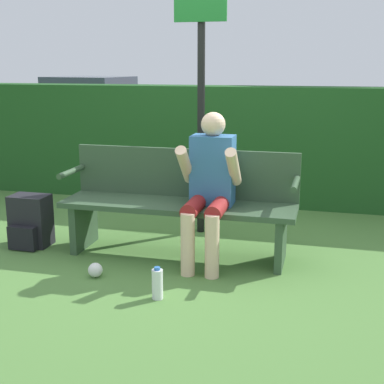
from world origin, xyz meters
TOP-DOWN VIEW (x-y plane):
  - ground_plane at (0.00, 0.00)m, footprint 40.00×40.00m
  - hedge_back at (0.00, 1.96)m, footprint 12.00×0.44m
  - park_bench at (0.00, 0.07)m, footprint 1.98×0.50m
  - person_seated at (0.29, -0.06)m, footprint 0.48×0.61m
  - backpack at (-1.35, -0.08)m, footprint 0.34×0.31m
  - water_bottle at (0.10, -0.87)m, footprint 0.08×0.08m
  - signpost at (0.03, 0.69)m, footprint 0.48×0.09m
  - parked_car at (-5.09, 9.24)m, footprint 4.47×2.53m
  - litter_crumple at (-0.49, -0.62)m, footprint 0.11×0.11m

SIDE VIEW (x-z plane):
  - ground_plane at x=0.00m, z-range 0.00..0.00m
  - litter_crumple at x=-0.49m, z-range 0.00..0.11m
  - water_bottle at x=0.10m, z-range -0.01..0.23m
  - backpack at x=-1.35m, z-range -0.01..0.45m
  - park_bench at x=0.00m, z-range 0.02..0.91m
  - parked_car at x=-5.09m, z-range -0.03..1.22m
  - person_seated at x=0.29m, z-range 0.06..1.29m
  - hedge_back at x=0.00m, z-range 0.00..1.35m
  - signpost at x=0.03m, z-range 0.22..2.52m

